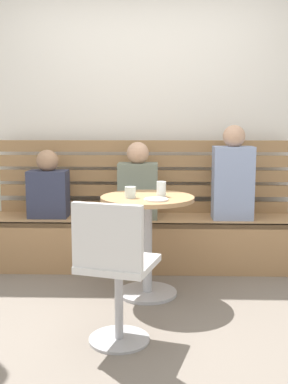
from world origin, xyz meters
name	(u,v)px	position (x,y,z in m)	size (l,w,h in m)	color
ground	(136,323)	(0.00, 0.00, 0.00)	(8.00, 8.00, 0.00)	#70665B
back_wall	(144,102)	(0.00, 1.64, 1.45)	(5.20, 0.10, 2.90)	silver
booth_bench	(143,242)	(0.00, 1.20, 0.22)	(2.70, 0.52, 0.44)	#A87C51
booth_backrest	(143,176)	(0.00, 1.44, 0.78)	(2.65, 0.04, 0.66)	#9A7249
cafe_table	(147,226)	(0.06, 0.51, 0.52)	(0.68, 0.68, 0.74)	#ADADB2
white_chair	(115,268)	(-0.11, -0.30, 0.46)	(0.49, 0.49, 0.85)	#ADADB2
person_adult	(233,177)	(0.77, 1.18, 0.80)	(0.34, 0.22, 0.81)	#8C9EC6
person_child_left	(138,185)	(-0.04, 1.18, 0.73)	(0.34, 0.22, 0.66)	slate
person_child_middle	(48,188)	(-0.83, 1.20, 0.70)	(0.34, 0.22, 0.59)	#333851
cup_water_clear	(161,189)	(0.16, 0.51, 0.80)	(0.07, 0.07, 0.11)	white
cup_glass_short	(130,192)	(-0.06, 0.45, 0.78)	(0.08, 0.08, 0.08)	silver
plate_small	(156,199)	(0.12, 0.35, 0.75)	(0.17, 0.17, 0.01)	white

